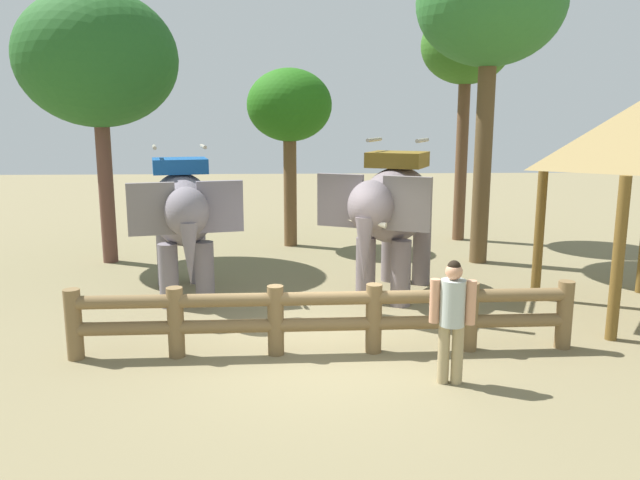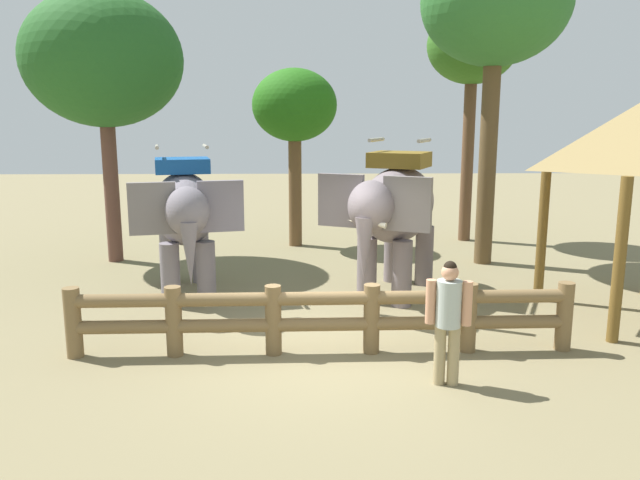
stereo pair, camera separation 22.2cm
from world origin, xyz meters
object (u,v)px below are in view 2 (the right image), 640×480
object	(u,v)px
tree_far_left	(496,5)
tree_deep_back	(295,108)
tree_far_right	(103,61)
elephant_near_left	(185,213)
tree_back_center	(472,49)
tourist_woman_in_black	(448,314)
elephant_center	(395,209)
log_fence	(323,314)

from	to	relation	value
tree_far_left	tree_deep_back	bearing A→B (deg)	154.33
tree_far_left	tree_far_right	xyz separation A→B (m)	(-8.94, 0.41, -1.18)
elephant_near_left	tree_far_left	distance (m)	8.32
tree_back_center	tree_deep_back	distance (m)	5.11
tree_back_center	tourist_woman_in_black	bearing A→B (deg)	-105.45
elephant_near_left	tourist_woman_in_black	world-z (taller)	elephant_near_left
elephant_center	tourist_woman_in_black	distance (m)	4.24
elephant_near_left	tree_far_right	bearing A→B (deg)	126.85
tourist_woman_in_black	tree_back_center	distance (m)	11.00
tourist_woman_in_black	tree_back_center	size ratio (longest dim) A/B	0.26
tree_far_right	tourist_woman_in_black	bearing A→B (deg)	-48.52
tree_back_center	log_fence	bearing A→B (deg)	-116.46
tourist_woman_in_black	tree_far_left	size ratio (longest dim) A/B	0.22
log_fence	tree_far_right	world-z (taller)	tree_far_right
tree_back_center	tree_deep_back	size ratio (longest dim) A/B	1.36
log_fence	tree_back_center	bearing A→B (deg)	63.54
tourist_woman_in_black	elephant_center	bearing A→B (deg)	91.65
tree_far_right	tree_back_center	bearing A→B (deg)	14.71
tree_back_center	tree_deep_back	bearing A→B (deg)	-172.46
tree_back_center	tree_far_right	distance (m)	9.52
tree_far_left	tree_back_center	xyz separation A→B (m)	(0.26, 2.83, -0.66)
tree_far_left	tree_far_right	size ratio (longest dim) A/B	1.18
log_fence	tree_far_right	bearing A→B (deg)	128.29
tourist_woman_in_black	tree_far_right	distance (m)	10.51
tourist_woman_in_black	tree_far_right	xyz separation A→B (m)	(-6.50, 7.35, 3.78)
log_fence	tree_far_right	distance (m)	8.93
tree_back_center	tree_far_right	size ratio (longest dim) A/B	1.02
tree_far_left	tree_far_right	world-z (taller)	tree_far_left
log_fence	tree_far_left	world-z (taller)	tree_far_left
elephant_center	tourist_woman_in_black	world-z (taller)	elephant_center
tourist_woman_in_black	elephant_near_left	bearing A→B (deg)	134.51
tourist_woman_in_black	tree_back_center	xyz separation A→B (m)	(2.70, 9.77, 4.30)
log_fence	tourist_woman_in_black	world-z (taller)	tourist_woman_in_black
tree_far_left	tree_far_right	distance (m)	9.03
log_fence	tree_deep_back	size ratio (longest dim) A/B	1.59
tree_deep_back	tree_far_right	bearing A→B (deg)	-157.92
log_fence	elephant_near_left	xyz separation A→B (m)	(-2.57, 3.10, 1.05)
tree_far_right	tree_deep_back	xyz separation A→B (m)	(4.38, 1.78, -1.05)
tree_back_center	elephant_center	bearing A→B (deg)	-116.74
tree_deep_back	tree_far_left	bearing A→B (deg)	-25.67
elephant_center	tree_far_right	bearing A→B (deg)	153.50
log_fence	tree_back_center	size ratio (longest dim) A/B	1.17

